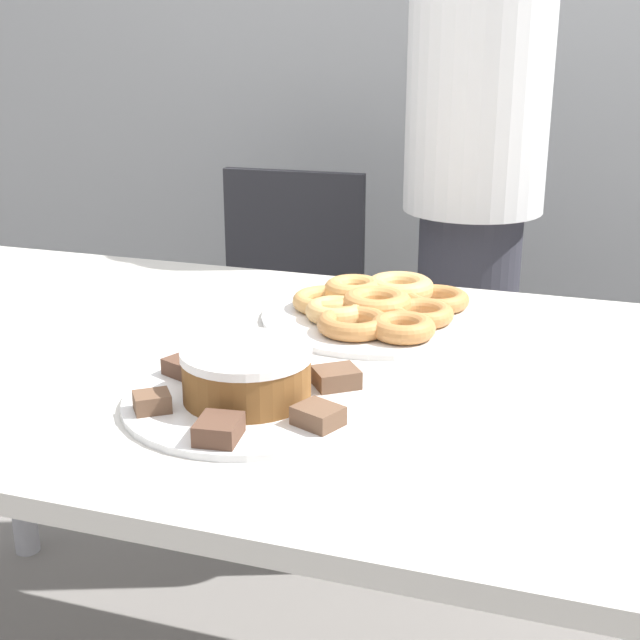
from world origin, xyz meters
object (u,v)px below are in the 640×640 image
object	(u,v)px
plate_donuts	(377,317)
person_standing	(474,181)
office_chair_left	(279,350)
plate_cake	(247,401)
frosted_cake	(247,373)

from	to	relation	value
plate_donuts	person_standing	bearing A→B (deg)	82.40
office_chair_left	plate_donuts	distance (m)	0.90
person_standing	plate_donuts	world-z (taller)	person_standing
person_standing	plate_cake	distance (m)	0.98
person_standing	office_chair_left	size ratio (longest dim) A/B	1.98
plate_donuts	frosted_cake	distance (m)	0.41
office_chair_left	frosted_cake	distance (m)	1.22
person_standing	office_chair_left	world-z (taller)	person_standing
plate_cake	frosted_cake	bearing A→B (deg)	-75.96
plate_donuts	frosted_cake	world-z (taller)	frosted_cake
office_chair_left	plate_cake	size ratio (longest dim) A/B	2.60
office_chair_left	plate_donuts	xyz separation A→B (m)	(0.45, -0.69, 0.36)
office_chair_left	frosted_cake	size ratio (longest dim) A/B	4.98
plate_cake	person_standing	bearing A→B (deg)	81.27
frosted_cake	person_standing	bearing A→B (deg)	81.27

